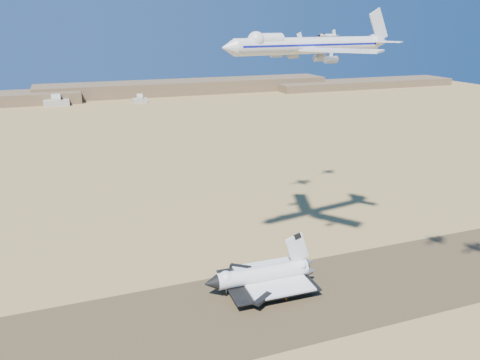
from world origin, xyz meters
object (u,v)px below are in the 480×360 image
object	(u,v)px
chase_jet_e	(288,39)
shuttle	(262,276)
crew_c	(286,299)
chase_jet_f	(327,35)
crew_a	(295,290)
carrier_747	(305,45)
crew_b	(284,295)

from	to	relation	value
chase_jet_e	shuttle	bearing A→B (deg)	-127.04
crew_c	chase_jet_e	bearing A→B (deg)	-80.58
shuttle	chase_jet_f	distance (m)	124.48
chase_jet_e	crew_c	bearing A→B (deg)	-118.88
chase_jet_f	crew_a	bearing A→B (deg)	-142.67
carrier_747	crew_c	size ratio (longest dim) A/B	38.70
chase_jet_e	crew_a	bearing A→B (deg)	-115.82
crew_b	crew_c	world-z (taller)	crew_c
crew_a	chase_jet_e	bearing A→B (deg)	-17.25
chase_jet_f	crew_c	bearing A→B (deg)	-144.02
carrier_747	chase_jet_f	bearing A→B (deg)	44.68
carrier_747	crew_b	distance (m)	90.67
crew_b	chase_jet_e	world-z (taller)	chase_jet_e
crew_b	chase_jet_e	bearing A→B (deg)	-28.37
shuttle	carrier_747	bearing A→B (deg)	26.62
crew_b	crew_c	distance (m)	2.88
shuttle	crew_c	size ratio (longest dim) A/B	23.07
shuttle	crew_b	world-z (taller)	shuttle
crew_b	chase_jet_f	bearing A→B (deg)	-40.23
shuttle	crew_c	world-z (taller)	shuttle
carrier_747	crew_c	world-z (taller)	carrier_747
chase_jet_f	crew_b	bearing A→B (deg)	-144.82
chase_jet_e	carrier_747	bearing A→B (deg)	-113.55
crew_a	crew_c	distance (m)	7.39
shuttle	carrier_747	size ratio (longest dim) A/B	0.60
crew_a	crew_c	world-z (taller)	crew_c
crew_c	chase_jet_f	bearing A→B (deg)	-92.27
shuttle	carrier_747	world-z (taller)	carrier_747
crew_c	crew_b	bearing A→B (deg)	-65.56
carrier_747	chase_jet_e	xyz separation A→B (m)	(15.46, 45.64, 0.56)
carrier_747	crew_b	size ratio (longest dim) A/B	40.43
shuttle	crew_a	bearing A→B (deg)	-28.64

